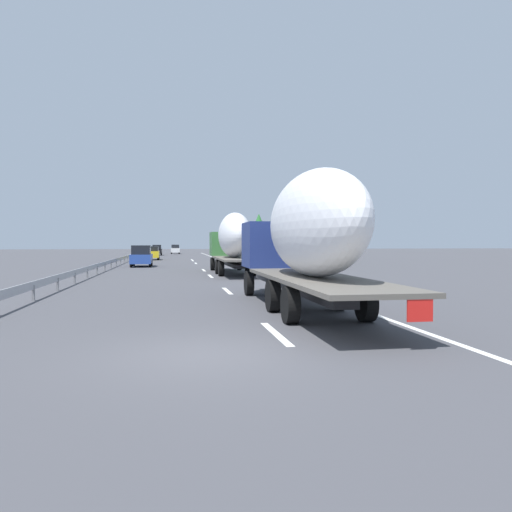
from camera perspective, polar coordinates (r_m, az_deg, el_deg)
name	(u,v)px	position (r m, az deg, el deg)	size (l,w,h in m)	color
ground_plane	(180,265)	(49.98, -8.75, -1.05)	(260.00, 260.00, 0.00)	#424247
lane_stripe_0	(276,333)	(12.38, 2.27, -8.86)	(3.20, 0.20, 0.01)	white
lane_stripe_1	(227,291)	(23.15, -3.32, -4.01)	(3.20, 0.20, 0.01)	white
lane_stripe_2	(210,276)	(33.38, -5.25, -2.31)	(3.20, 0.20, 0.01)	white
lane_stripe_3	(204,270)	(40.61, -6.02, -1.63)	(3.20, 0.20, 0.01)	white
lane_stripe_4	(196,263)	(54.53, -6.93, -0.83)	(3.20, 0.20, 0.01)	white
lane_stripe_5	(193,261)	(62.46, -7.26, -0.53)	(3.20, 0.20, 0.01)	white
lane_stripe_6	(192,260)	(66.11, -7.39, -0.42)	(3.20, 0.20, 0.01)	white
edge_line_right	(229,263)	(55.31, -3.12, -0.79)	(110.00, 0.20, 0.01)	white
truck_lead	(233,240)	(36.02, -2.71, 1.86)	(13.40, 2.55, 4.34)	#387038
truck_trailing	(305,234)	(16.43, 5.62, 2.57)	(14.06, 2.55, 4.46)	navy
car_yellow_coupe	(152,253)	(66.41, -11.83, 0.35)	(4.54, 1.83, 1.78)	gold
car_black_suv	(157,250)	(90.24, -11.30, 0.67)	(4.03, 1.72, 1.87)	black
car_blue_sedan	(141,256)	(47.62, -13.01, -0.01)	(4.50, 1.90, 2.00)	#28479E
car_white_van	(175,249)	(101.78, -9.25, 0.78)	(4.76, 1.74, 1.86)	white
road_sign	(242,243)	(53.72, -1.64, 1.53)	(0.10, 0.90, 3.23)	gray
tree_0	(277,227)	(49.34, 2.40, 3.29)	(3.99, 3.99, 5.56)	#472D19
tree_1	(304,223)	(50.93, 5.53, 3.76)	(3.53, 3.53, 6.82)	#472D19
tree_2	(287,231)	(56.87, 3.58, 2.86)	(2.72, 2.72, 5.77)	#472D19
tree_3	(276,230)	(60.41, 2.35, 2.95)	(3.75, 3.75, 5.76)	#472D19
tree_4	(259,232)	(66.49, 0.33, 2.82)	(3.93, 3.93, 6.16)	#472D19
guardrail_median	(121,259)	(53.21, -15.27, -0.31)	(94.00, 0.10, 0.76)	#9EA0A5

